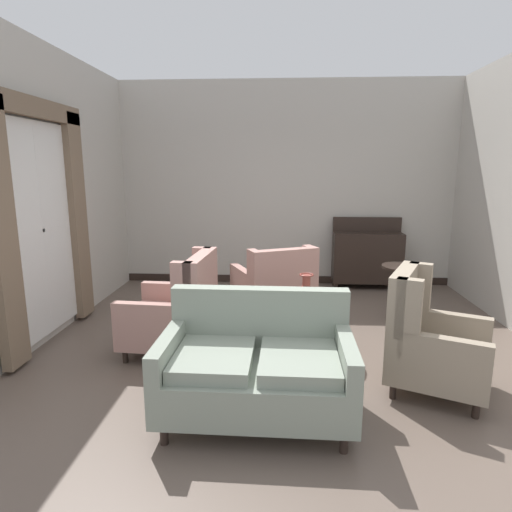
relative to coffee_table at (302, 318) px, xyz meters
name	(u,v)px	position (x,y,z in m)	size (l,w,h in m)	color
ground	(287,364)	(-0.15, -0.20, -0.41)	(8.87, 8.87, 0.00)	brown
wall_back	(286,185)	(-0.15, 2.96, 1.23)	(5.61, 0.08, 3.28)	#BCB7AD
wall_left	(54,192)	(-2.87, 0.75, 1.23)	(0.08, 4.43, 3.28)	#BCB7AD
baseboard_back	(285,279)	(-0.15, 2.91, -0.35)	(5.45, 0.03, 0.12)	black
window_with_curtains	(43,216)	(-2.77, 0.28, 1.00)	(0.12, 1.80, 2.57)	silver
coffee_table	(302,318)	(0.00, 0.00, 0.00)	(0.83, 0.83, 0.51)	black
porcelain_vase	(306,295)	(0.04, -0.01, 0.25)	(0.19, 0.19, 0.37)	brown
settee	(257,367)	(-0.39, -1.11, -0.01)	(1.47, 0.91, 0.95)	gray
armchair_near_window	(429,341)	(1.06, -0.62, 0.04)	(1.02, 1.00, 1.06)	gray
armchair_foreground_right	(274,289)	(-0.30, 1.05, 0.01)	(1.13, 1.17, 0.98)	tan
armchair_beside_settee	(177,311)	(-1.30, 0.06, 0.03)	(0.92, 0.91, 1.06)	tan
side_table	(403,288)	(1.32, 1.15, 0.02)	(0.54, 0.54, 0.71)	black
sideboard	(367,257)	(1.16, 2.67, 0.10)	(1.09, 0.34, 1.13)	black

